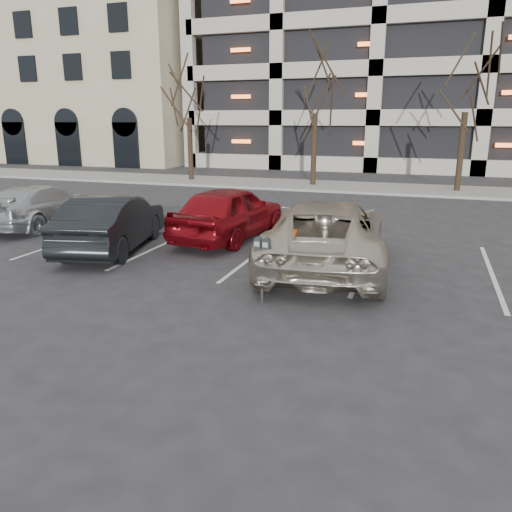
{
  "coord_description": "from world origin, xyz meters",
  "views": [
    {
      "loc": [
        2.65,
        -9.57,
        3.37
      ],
      "look_at": [
        -0.06,
        -1.69,
        1.09
      ],
      "focal_mm": 35.0,
      "sensor_mm": 36.0,
      "label": 1
    }
  ],
  "objects": [
    {
      "name": "sidewalk",
      "position": [
        0.0,
        16.0,
        0.06
      ],
      "size": [
        80.0,
        4.0,
        0.12
      ],
      "primitive_type": "cube",
      "color": "gray",
      "rests_on": "ground"
    },
    {
      "name": "parking_meter",
      "position": [
        -0.15,
        -1.06,
        0.96
      ],
      "size": [
        0.33,
        0.16,
        1.25
      ],
      "rotation": [
        0.0,
        0.0,
        -0.12
      ],
      "color": "black",
      "rests_on": "ground"
    },
    {
      "name": "suv_silver",
      "position": [
        0.51,
        1.66,
        0.79
      ],
      "size": [
        3.35,
        6.0,
        1.59
      ],
      "rotation": [
        0.0,
        0.0,
        3.27
      ],
      "color": "beige",
      "rests_on": "ground"
    },
    {
      "name": "office_building",
      "position": [
        -28.0,
        29.92,
        7.49
      ],
      "size": [
        26.0,
        16.2,
        15.0
      ],
      "color": "tan",
      "rests_on": "ground"
    },
    {
      "name": "car_dark",
      "position": [
        -5.17,
        1.46,
        0.74
      ],
      "size": [
        2.56,
        4.73,
        1.48
      ],
      "primitive_type": "imported",
      "rotation": [
        0.0,
        0.0,
        3.37
      ],
      "color": "black",
      "rests_on": "ground"
    },
    {
      "name": "tree_a",
      "position": [
        -10.0,
        16.0,
        5.57
      ],
      "size": [
        3.4,
        3.4,
        7.72
      ],
      "color": "black",
      "rests_on": "ground"
    },
    {
      "name": "ground",
      "position": [
        0.0,
        0.0,
        0.0
      ],
      "size": [
        140.0,
        140.0,
        0.0
      ],
      "primitive_type": "plane",
      "color": "#28282B",
      "rests_on": "ground"
    },
    {
      "name": "car_red",
      "position": [
        -2.71,
        3.67,
        0.78
      ],
      "size": [
        2.32,
        4.76,
        1.56
      ],
      "primitive_type": "imported",
      "rotation": [
        0.0,
        0.0,
        3.04
      ],
      "color": "maroon",
      "rests_on": "ground"
    },
    {
      "name": "tree_b",
      "position": [
        -3.0,
        16.0,
        5.92
      ],
      "size": [
        3.6,
        3.6,
        8.19
      ],
      "color": "black",
      "rests_on": "ground"
    },
    {
      "name": "stall_lines",
      "position": [
        -1.4,
        2.3,
        0.01
      ],
      "size": [
        16.9,
        5.2,
        0.0
      ],
      "color": "silver",
      "rests_on": "ground"
    },
    {
      "name": "car_silver",
      "position": [
        -9.16,
        3.37,
        0.67
      ],
      "size": [
        2.12,
        4.72,
        1.34
      ],
      "primitive_type": "imported",
      "rotation": [
        0.0,
        0.0,
        3.19
      ],
      "color": "#B3B7BC",
      "rests_on": "ground"
    },
    {
      "name": "tree_c",
      "position": [
        4.0,
        16.0,
        5.96
      ],
      "size": [
        3.63,
        3.63,
        8.24
      ],
      "color": "black",
      "rests_on": "ground"
    }
  ]
}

